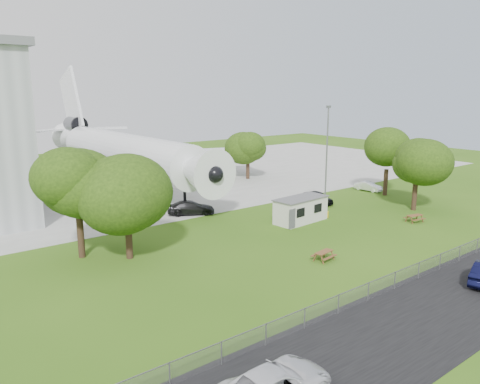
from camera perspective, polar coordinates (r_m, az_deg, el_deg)
ground at (r=42.22m, az=9.04°, el=-6.77°), size 160.00×160.00×0.00m
asphalt_strip at (r=35.37m, az=24.93°, el=-11.68°), size 120.00×8.00×0.02m
concrete_apron at (r=72.62m, az=-13.41°, el=1.14°), size 120.00×46.00×0.03m
airliner at (r=69.06m, az=-14.39°, el=4.94°), size 46.36×47.73×17.69m
site_cabin at (r=49.94m, az=7.42°, el=-2.14°), size 6.84×3.16×2.62m
picnic_west at (r=39.48m, az=10.16°, el=-8.19°), size 2.00×1.75×0.76m
picnic_east at (r=53.05m, az=20.47°, el=-3.44°), size 2.05×1.82×0.76m
fence at (r=36.89m, az=20.05°, el=-10.28°), size 58.00×0.04×1.30m
lamp_mast at (r=50.76m, az=10.48°, el=3.40°), size 0.16×0.16×12.00m
tree_west_big at (r=40.12m, az=-19.30°, el=1.06°), size 7.25×7.25×9.99m
tree_west_small at (r=38.90m, az=-13.67°, el=-0.30°), size 7.72×7.72×9.31m
tree_east_front at (r=57.21m, az=20.79°, el=3.32°), size 6.75×6.75×8.92m
tree_east_back at (r=64.17m, az=17.56°, el=4.83°), size 6.69×6.69×9.31m
tree_far_apron at (r=72.82m, az=0.97°, el=5.56°), size 6.18×6.18×8.20m
car_ne_hatch at (r=58.32m, az=9.47°, el=-0.67°), size 2.31×4.55×1.48m
car_ne_sedan at (r=67.05m, az=15.35°, el=0.66°), size 1.71×3.98×1.27m
car_apron_van at (r=52.75m, az=-6.00°, el=-1.94°), size 5.64×4.36×1.53m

